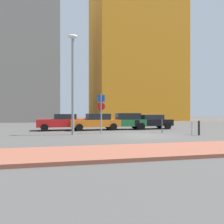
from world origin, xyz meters
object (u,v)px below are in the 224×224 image
at_px(parking_sign_post, 101,109).
at_px(traffic_bollard_mid, 192,128).
at_px(parked_car_black, 151,121).
at_px(parked_car_red, 62,122).
at_px(parked_car_orange, 96,122).
at_px(parked_car_green, 125,121).
at_px(parking_meter, 162,121).
at_px(street_lamp, 73,76).
at_px(traffic_bollard_near, 199,128).

xyz_separation_m(parking_sign_post, traffic_bollard_mid, (6.33, -2.44, -1.41)).
height_order(parked_car_black, parking_sign_post, parking_sign_post).
relative_size(parked_car_red, traffic_bollard_mid, 4.43).
bearing_deg(parked_car_red, parked_car_orange, -7.26).
bearing_deg(parked_car_black, parked_car_red, 177.61).
height_order(parked_car_green, parking_meter, parked_car_green).
xyz_separation_m(parked_car_red, parked_car_orange, (3.02, -0.38, 0.00)).
xyz_separation_m(parked_car_orange, street_lamp, (-2.29, -3.93, 3.51)).
relative_size(parking_sign_post, traffic_bollard_near, 2.92).
distance_m(parked_car_red, parking_sign_post, 4.84).
height_order(parked_car_red, parked_car_black, parked_car_red).
bearing_deg(parking_sign_post, parking_meter, -9.31).
relative_size(parked_car_green, parked_car_black, 1.00).
distance_m(parked_car_black, parking_meter, 4.16).
bearing_deg(parked_car_green, traffic_bollard_near, -60.91).
distance_m(street_lamp, traffic_bollard_near, 9.76).
distance_m(parked_car_green, parked_car_black, 2.64).
height_order(parked_car_orange, parking_meter, parked_car_orange).
bearing_deg(parked_car_green, traffic_bollard_mid, -59.04).
bearing_deg(parked_car_orange, street_lamp, -120.19).
distance_m(parked_car_orange, parking_meter, 6.19).
distance_m(parked_car_orange, street_lamp, 5.74).
relative_size(parked_car_green, parking_meter, 2.96).
distance_m(parked_car_green, traffic_bollard_mid, 6.71).
xyz_separation_m(parked_car_red, parked_car_green, (5.83, -0.36, 0.04)).
xyz_separation_m(parked_car_orange, traffic_bollard_near, (6.38, -6.39, -0.25)).
distance_m(parked_car_green, parking_meter, 4.49).
bearing_deg(parking_meter, street_lamp, 179.00).
bearing_deg(parked_car_red, parked_car_black, -2.39).
bearing_deg(parked_car_orange, parking_sign_post, -91.23).
distance_m(parked_car_green, street_lamp, 7.33).
distance_m(parked_car_black, street_lamp, 9.39).
relative_size(parked_car_red, parking_sign_post, 1.44).
xyz_separation_m(parked_car_orange, parked_car_green, (2.81, 0.03, 0.03)).
xyz_separation_m(parked_car_green, parked_car_black, (2.64, 0.00, -0.07)).
distance_m(parked_car_orange, parked_car_black, 5.45).
relative_size(parking_sign_post, street_lamp, 0.41).
height_order(traffic_bollard_near, traffic_bollard_mid, traffic_bollard_near).
distance_m(parked_car_red, traffic_bollard_mid, 11.11).
distance_m(parked_car_black, traffic_bollard_mid, 5.81).
bearing_deg(street_lamp, parking_sign_post, 16.50).
xyz_separation_m(parked_car_orange, traffic_bollard_mid, (6.26, -5.72, -0.28)).
bearing_deg(traffic_bollard_near, parking_meter, 126.19).
bearing_deg(parking_meter, parking_sign_post, 170.69).
distance_m(parked_car_orange, parking_sign_post, 3.47).
relative_size(parked_car_red, parked_car_black, 1.05).
distance_m(parking_sign_post, traffic_bollard_near, 7.30).
bearing_deg(traffic_bollard_mid, parked_car_red, 146.67).
xyz_separation_m(parked_car_black, parking_meter, (-0.77, -4.08, 0.17)).
height_order(parked_car_green, parking_sign_post, parking_sign_post).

